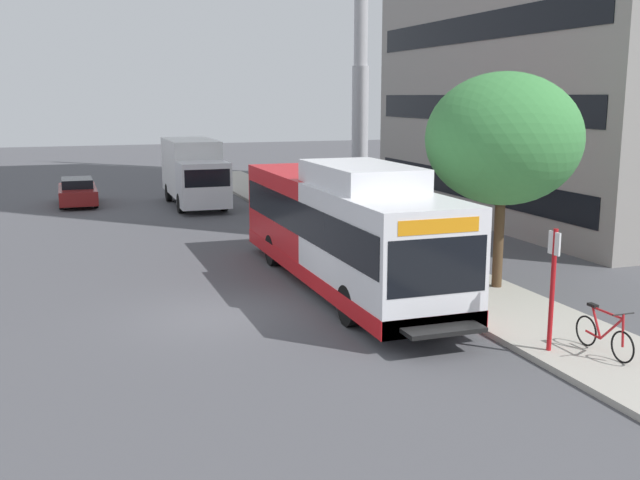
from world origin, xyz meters
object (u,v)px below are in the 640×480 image
(transit_bus, at_px, (342,228))
(box_truck_background, at_px, (194,171))
(bus_stop_sign_pole, at_px, (553,281))
(street_tree_near_stop, at_px, (503,139))
(bicycle_parked, at_px, (604,334))
(parked_car_far_lane, at_px, (78,192))

(transit_bus, distance_m, box_truck_background, 17.44)
(bus_stop_sign_pole, height_order, box_truck_background, box_truck_background)
(bus_stop_sign_pole, distance_m, street_tree_near_stop, 5.91)
(box_truck_background, bearing_deg, transit_bus, -85.81)
(transit_bus, bearing_deg, box_truck_background, 94.19)
(street_tree_near_stop, height_order, box_truck_background, street_tree_near_stop)
(bicycle_parked, bearing_deg, transit_bus, 111.81)
(bicycle_parked, height_order, street_tree_near_stop, street_tree_near_stop)
(bicycle_parked, height_order, parked_car_far_lane, parked_car_far_lane)
(transit_bus, xyz_separation_m, street_tree_near_stop, (3.93, -1.92, 2.55))
(bus_stop_sign_pole, bearing_deg, street_tree_near_stop, 69.24)
(bicycle_parked, xyz_separation_m, box_truck_background, (-4.25, 24.83, 1.18))
(transit_bus, bearing_deg, parked_car_far_lane, 109.16)
(transit_bus, bearing_deg, bus_stop_sign_pole, -73.39)
(box_truck_background, bearing_deg, bicycle_parked, -80.28)
(street_tree_near_stop, xyz_separation_m, box_truck_background, (-5.21, 19.31, -2.51))
(bus_stop_sign_pole, distance_m, bicycle_parked, 1.54)
(bicycle_parked, distance_m, street_tree_near_stop, 6.71)
(bicycle_parked, distance_m, parked_car_far_lane, 28.72)
(street_tree_near_stop, relative_size, box_truck_background, 0.84)
(bicycle_parked, relative_size, parked_car_far_lane, 0.39)
(parked_car_far_lane, relative_size, box_truck_background, 0.64)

